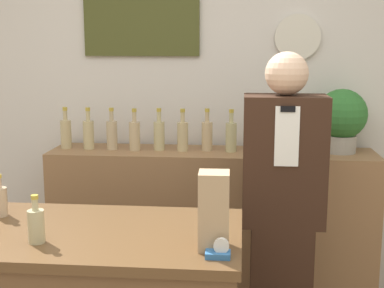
% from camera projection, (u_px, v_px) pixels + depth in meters
% --- Properties ---
extents(back_wall, '(5.20, 0.09, 2.70)m').
position_uv_depth(back_wall, '(199.00, 93.00, 3.55)').
color(back_wall, silver).
rests_on(back_wall, ground_plane).
extents(back_shelf, '(2.04, 0.41, 1.02)m').
position_uv_depth(back_shelf, '(211.00, 228.00, 3.44)').
color(back_shelf, '#8E6642').
rests_on(back_shelf, ground_plane).
extents(shopkeeper, '(0.41, 0.26, 1.64)m').
position_uv_depth(shopkeeper, '(282.00, 213.00, 2.76)').
color(shopkeeper, '#331E14').
rests_on(shopkeeper, ground_plane).
extents(potted_plant, '(0.31, 0.31, 0.39)m').
position_uv_depth(potted_plant, '(342.00, 118.00, 3.27)').
color(potted_plant, '#9E998E').
rests_on(potted_plant, back_shelf).
extents(paper_bag, '(0.12, 0.11, 0.29)m').
position_uv_depth(paper_bag, '(214.00, 211.00, 1.97)').
color(paper_bag, tan).
rests_on(paper_bag, display_counter).
extents(tape_dispenser, '(0.09, 0.06, 0.07)m').
position_uv_depth(tape_dispenser, '(219.00, 251.00, 1.91)').
color(tape_dispenser, '#2D66A8').
rests_on(tape_dispenser, display_counter).
extents(counter_bottle_1, '(0.06, 0.06, 0.19)m').
position_uv_depth(counter_bottle_1, '(0.00, 200.00, 2.36)').
color(counter_bottle_1, tan).
rests_on(counter_bottle_1, display_counter).
extents(counter_bottle_2, '(0.06, 0.06, 0.19)m').
position_uv_depth(counter_bottle_2, '(36.00, 225.00, 2.04)').
color(counter_bottle_2, tan).
rests_on(counter_bottle_2, display_counter).
extents(shelf_bottle_0, '(0.07, 0.07, 0.27)m').
position_uv_depth(shelf_bottle_0, '(66.00, 133.00, 3.43)').
color(shelf_bottle_0, tan).
rests_on(shelf_bottle_0, back_shelf).
extents(shelf_bottle_1, '(0.07, 0.07, 0.27)m').
position_uv_depth(shelf_bottle_1, '(89.00, 133.00, 3.40)').
color(shelf_bottle_1, tan).
rests_on(shelf_bottle_1, back_shelf).
extents(shelf_bottle_2, '(0.07, 0.07, 0.27)m').
position_uv_depth(shelf_bottle_2, '(112.00, 134.00, 3.39)').
color(shelf_bottle_2, tan).
rests_on(shelf_bottle_2, back_shelf).
extents(shelf_bottle_3, '(0.07, 0.07, 0.27)m').
position_uv_depth(shelf_bottle_3, '(135.00, 135.00, 3.36)').
color(shelf_bottle_3, tan).
rests_on(shelf_bottle_3, back_shelf).
extents(shelf_bottle_4, '(0.07, 0.07, 0.27)m').
position_uv_depth(shelf_bottle_4, '(159.00, 134.00, 3.37)').
color(shelf_bottle_4, tan).
rests_on(shelf_bottle_4, back_shelf).
extents(shelf_bottle_5, '(0.07, 0.07, 0.27)m').
position_uv_depth(shelf_bottle_5, '(183.00, 135.00, 3.34)').
color(shelf_bottle_5, tan).
rests_on(shelf_bottle_5, back_shelf).
extents(shelf_bottle_6, '(0.07, 0.07, 0.27)m').
position_uv_depth(shelf_bottle_6, '(207.00, 135.00, 3.35)').
color(shelf_bottle_6, tan).
rests_on(shelf_bottle_6, back_shelf).
extents(shelf_bottle_7, '(0.07, 0.07, 0.27)m').
position_uv_depth(shelf_bottle_7, '(231.00, 136.00, 3.32)').
color(shelf_bottle_7, tan).
rests_on(shelf_bottle_7, back_shelf).
extents(shelf_bottle_8, '(0.07, 0.07, 0.27)m').
position_uv_depth(shelf_bottle_8, '(256.00, 136.00, 3.32)').
color(shelf_bottle_8, tan).
rests_on(shelf_bottle_8, back_shelf).
extents(shelf_bottle_9, '(0.07, 0.07, 0.27)m').
position_uv_depth(shelf_bottle_9, '(280.00, 136.00, 3.30)').
color(shelf_bottle_9, tan).
rests_on(shelf_bottle_9, back_shelf).
extents(shelf_bottle_10, '(0.07, 0.07, 0.27)m').
position_uv_depth(shelf_bottle_10, '(305.00, 136.00, 3.30)').
color(shelf_bottle_10, '#B9AF86').
rests_on(shelf_bottle_10, back_shelf).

